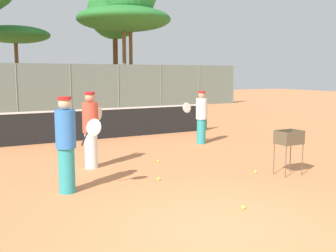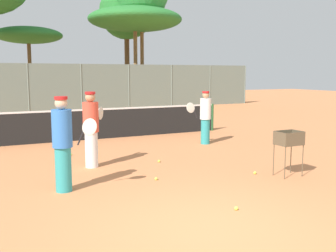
# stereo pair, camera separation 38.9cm
# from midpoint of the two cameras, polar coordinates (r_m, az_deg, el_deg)

# --- Properties ---
(ground_plane) EXTENTS (80.00, 80.00, 0.00)m
(ground_plane) POSITION_cam_midpoint_polar(r_m,az_deg,el_deg) (5.93, 8.05, -14.92)
(ground_plane) COLOR #D37F4C
(tennis_net) EXTENTS (11.27, 0.10, 1.07)m
(tennis_net) POSITION_cam_midpoint_polar(r_m,az_deg,el_deg) (13.58, -12.91, 0.19)
(tennis_net) COLOR #26592D
(tennis_net) RESTS_ON ground_plane
(back_fence) EXTENTS (31.63, 0.08, 2.87)m
(back_fence) POSITION_cam_midpoint_polar(r_m,az_deg,el_deg) (24.51, -19.20, 5.24)
(back_fence) COLOR slate
(back_fence) RESTS_ON ground_plane
(tree_2) EXTENTS (6.80, 6.80, 7.01)m
(tree_2) POSITION_cam_midpoint_polar(r_m,az_deg,el_deg) (29.52, -4.41, 15.13)
(tree_2) COLOR brown
(tree_2) RESTS_ON ground_plane
(tree_3) EXTENTS (4.18, 4.18, 9.09)m
(tree_3) POSITION_cam_midpoint_polar(r_m,az_deg,el_deg) (31.73, -5.69, 16.06)
(tree_3) COLOR brown
(tree_3) RESTS_ON ground_plane
(tree_4) EXTENTS (4.70, 4.70, 5.53)m
(tree_4) POSITION_cam_midpoint_polar(r_m,az_deg,el_deg) (29.83, -19.24, 12.28)
(tree_4) COLOR brown
(tree_4) RESTS_ON ground_plane
(player_white_outfit) EXTENTS (0.71, 0.76, 1.84)m
(player_white_outfit) POSITION_cam_midpoint_polar(r_m,az_deg,el_deg) (9.62, -9.96, -0.35)
(player_white_outfit) COLOR white
(player_white_outfit) RESTS_ON ground_plane
(player_red_cap) EXTENTS (0.91, 0.35, 1.71)m
(player_red_cap) POSITION_cam_midpoint_polar(r_m,az_deg,el_deg) (12.73, 6.29, 1.35)
(player_red_cap) COLOR teal
(player_red_cap) RESTS_ON ground_plane
(player_yellow_shirt) EXTENTS (0.80, 0.66, 1.84)m
(player_yellow_shirt) POSITION_cam_midpoint_polar(r_m,az_deg,el_deg) (7.72, -13.63, -2.38)
(player_yellow_shirt) COLOR teal
(player_yellow_shirt) RESTS_ON ground_plane
(ball_cart) EXTENTS (0.56, 0.41, 1.01)m
(ball_cart) POSITION_cam_midpoint_polar(r_m,az_deg,el_deg) (9.12, 18.27, -2.19)
(ball_cart) COLOR brown
(ball_cart) RESTS_ON ground_plane
(tennis_ball_0) EXTENTS (0.07, 0.07, 0.07)m
(tennis_ball_0) POSITION_cam_midpoint_polar(r_m,az_deg,el_deg) (9.23, 13.68, -6.61)
(tennis_ball_0) COLOR #D1E54C
(tennis_ball_0) RESTS_ON ground_plane
(tennis_ball_1) EXTENTS (0.07, 0.07, 0.07)m
(tennis_ball_1) POSITION_cam_midpoint_polar(r_m,az_deg,el_deg) (6.83, 11.51, -11.63)
(tennis_ball_1) COLOR #D1E54C
(tennis_ball_1) RESTS_ON ground_plane
(tennis_ball_2) EXTENTS (0.07, 0.07, 0.07)m
(tennis_ball_2) POSITION_cam_midpoint_polar(r_m,az_deg,el_deg) (11.25, -12.97, -4.03)
(tennis_ball_2) COLOR #D1E54C
(tennis_ball_2) RESTS_ON ground_plane
(tennis_ball_3) EXTENTS (0.07, 0.07, 0.07)m
(tennis_ball_3) POSITION_cam_midpoint_polar(r_m,az_deg,el_deg) (10.14, -0.21, -5.11)
(tennis_ball_3) COLOR #D1E54C
(tennis_ball_3) RESTS_ON ground_plane
(tennis_ball_4) EXTENTS (0.07, 0.07, 0.07)m
(tennis_ball_4) POSITION_cam_midpoint_polar(r_m,az_deg,el_deg) (8.48, -0.42, -7.65)
(tennis_ball_4) COLOR #D1E54C
(tennis_ball_4) RESTS_ON ground_plane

